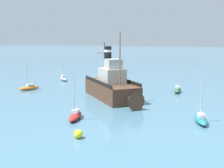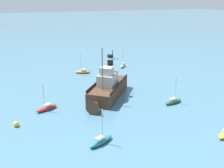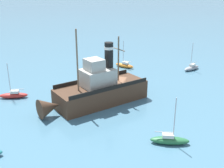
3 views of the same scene
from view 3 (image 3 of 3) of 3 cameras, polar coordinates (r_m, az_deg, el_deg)
ground_plane at (r=38.99m, az=0.82°, el=-2.36°), size 600.00×600.00×0.00m
old_tugboat at (r=35.97m, az=-3.01°, el=-1.25°), size 12.03×13.05×9.90m
sailboat_grey at (r=51.94m, az=15.88°, el=3.22°), size 3.17×3.70×4.90m
sailboat_orange at (r=51.51m, az=2.56°, el=3.86°), size 3.94×2.44×4.90m
sailboat_red at (r=40.36m, az=-19.38°, el=-2.11°), size 3.95×2.30×4.90m
sailboat_green at (r=28.50m, az=11.62°, el=-11.03°), size 3.92×1.65×4.90m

